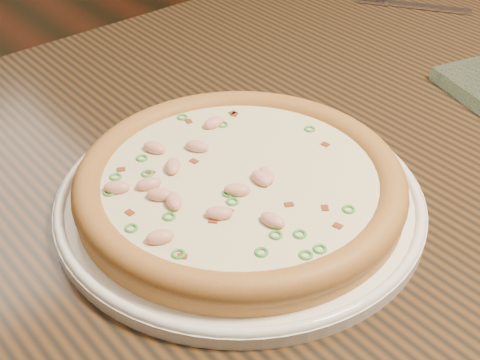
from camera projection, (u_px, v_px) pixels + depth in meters
ground at (154, 287)px, 1.59m from camera, size 9.00×9.00×0.00m
hero_table at (291, 209)px, 0.79m from camera, size 1.20×0.80×0.75m
plate at (240, 198)px, 0.64m from camera, size 0.35×0.35×0.02m
pizza at (240, 183)px, 0.63m from camera, size 0.31×0.31×0.03m
fork at (417, 6)px, 1.03m from camera, size 0.11×0.16×0.00m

